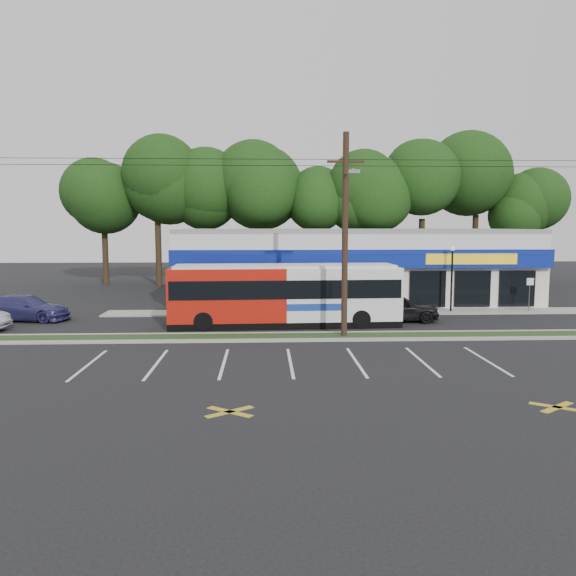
# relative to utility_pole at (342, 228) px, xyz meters

# --- Properties ---
(ground) EXTENTS (120.00, 120.00, 0.00)m
(ground) POSITION_rel_utility_pole_xyz_m (-2.83, -0.93, -5.41)
(ground) COLOR black
(ground) RESTS_ON ground
(grass_strip) EXTENTS (40.00, 1.60, 0.12)m
(grass_strip) POSITION_rel_utility_pole_xyz_m (-2.83, 0.07, -5.35)
(grass_strip) COLOR #203A17
(grass_strip) RESTS_ON ground
(curb_south) EXTENTS (40.00, 0.25, 0.14)m
(curb_south) POSITION_rel_utility_pole_xyz_m (-2.83, -0.78, -5.34)
(curb_south) COLOR #9E9E93
(curb_south) RESTS_ON ground
(curb_north) EXTENTS (40.00, 0.25, 0.14)m
(curb_north) POSITION_rel_utility_pole_xyz_m (-2.83, 0.92, -5.34)
(curb_north) COLOR #9E9E93
(curb_north) RESTS_ON ground
(sidewalk) EXTENTS (32.00, 2.20, 0.10)m
(sidewalk) POSITION_rel_utility_pole_xyz_m (2.17, 8.07, -5.36)
(sidewalk) COLOR #9E9E93
(sidewalk) RESTS_ON ground
(strip_mall) EXTENTS (25.00, 12.55, 5.30)m
(strip_mall) POSITION_rel_utility_pole_xyz_m (2.67, 14.99, -2.76)
(strip_mall) COLOR silver
(strip_mall) RESTS_ON ground
(utility_pole) EXTENTS (50.00, 2.77, 10.00)m
(utility_pole) POSITION_rel_utility_pole_xyz_m (0.00, 0.00, 0.00)
(utility_pole) COLOR black
(utility_pole) RESTS_ON ground
(lamp_post) EXTENTS (0.30, 0.30, 4.25)m
(lamp_post) POSITION_rel_utility_pole_xyz_m (8.17, 7.87, -2.74)
(lamp_post) COLOR black
(lamp_post) RESTS_ON ground
(sign_post) EXTENTS (0.45, 0.10, 2.23)m
(sign_post) POSITION_rel_utility_pole_xyz_m (13.17, 7.65, -3.86)
(sign_post) COLOR #59595E
(sign_post) RESTS_ON ground
(tree_line) EXTENTS (46.76, 6.76, 11.83)m
(tree_line) POSITION_rel_utility_pole_xyz_m (1.17, 25.07, 3.00)
(tree_line) COLOR black
(tree_line) RESTS_ON ground
(metrobus) EXTENTS (12.79, 3.21, 3.41)m
(metrobus) POSITION_rel_utility_pole_xyz_m (-2.63, 3.57, -3.61)
(metrobus) COLOR #B4190D
(metrobus) RESTS_ON ground
(car_dark) EXTENTS (4.97, 2.10, 1.68)m
(car_dark) POSITION_rel_utility_pole_xyz_m (3.84, 4.73, -4.57)
(car_dark) COLOR black
(car_dark) RESTS_ON ground
(car_blue) EXTENTS (5.42, 2.89, 1.49)m
(car_blue) POSITION_rel_utility_pole_xyz_m (-17.76, 5.95, -4.67)
(car_blue) COLOR navy
(car_blue) RESTS_ON ground
(pedestrian_a) EXTENTS (0.79, 0.73, 1.82)m
(pedestrian_a) POSITION_rel_utility_pole_xyz_m (-0.12, 5.07, -4.50)
(pedestrian_a) COLOR beige
(pedestrian_a) RESTS_ON ground
(pedestrian_b) EXTENTS (0.92, 0.82, 1.55)m
(pedestrian_b) POSITION_rel_utility_pole_xyz_m (0.31, 6.00, -4.64)
(pedestrian_b) COLOR beige
(pedestrian_b) RESTS_ON ground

